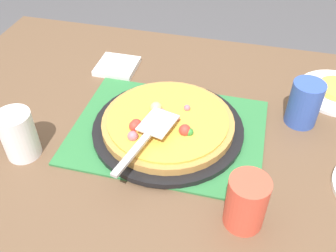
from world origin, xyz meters
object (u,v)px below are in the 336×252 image
Objects in this scene: pizza_server at (148,135)px; napkin_stack at (117,66)px; pizza_pan at (168,128)px; cup_far at (304,103)px; pizza at (167,122)px; cup_corner at (246,202)px; cup_near at (19,135)px.

pizza_server reaches higher than napkin_stack.
pizza_pan is 0.35m from cup_far.
pizza_server is at bearing 76.61° from pizza.
pizza_server is (0.23, -0.12, 0.01)m from cup_corner.
pizza is at bearing 21.19° from cup_far.
napkin_stack is at bearing -46.83° from cup_corner.
pizza_pan is at bearing -123.95° from pizza.
pizza_server is at bearing -28.07° from cup_corner.
cup_near is (0.31, 0.16, 0.05)m from pizza_pan.
cup_far is 0.56m from napkin_stack.
cup_far is 0.36m from cup_corner.
cup_near is at bearing 11.94° from pizza_server.
cup_far and cup_corner have the same top height.
pizza_server is at bearing -168.06° from cup_near.
cup_near is 1.00× the size of napkin_stack.
napkin_stack is (0.20, -0.34, -0.06)m from pizza_server.
napkin_stack is (0.44, -0.46, -0.05)m from cup_corner.
pizza_pan is 3.17× the size of cup_far.
cup_corner is (-0.21, 0.22, 0.03)m from pizza.
pizza_pan is at bearing -153.54° from cup_near.
cup_corner is 0.51× the size of pizza_server.
pizza_server is (0.35, 0.22, 0.01)m from cup_far.
pizza_server is (0.02, 0.09, 0.06)m from pizza_pan.
cup_corner reaches higher than pizza.
pizza is 0.10m from pizza_server.
cup_corner is (-0.21, 0.22, 0.05)m from pizza_pan.
pizza reaches higher than napkin_stack.
pizza_pan reaches higher than napkin_stack.
pizza_server is at bearing 76.21° from pizza_pan.
pizza_pan is 0.35m from cup_near.
cup_far is at bearing -108.22° from cup_corner.
cup_corner reaches higher than pizza_pan.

